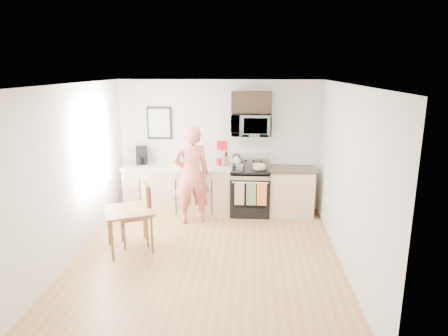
# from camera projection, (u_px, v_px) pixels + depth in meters

# --- Properties ---
(floor) EXTENTS (4.60, 4.60, 0.00)m
(floor) POSITION_uv_depth(u_px,v_px,m) (207.00, 258.00, 6.09)
(floor) COLOR #A4693F
(floor) RESTS_ON ground
(back_wall) EXTENTS (4.00, 0.04, 2.60)m
(back_wall) POSITION_uv_depth(u_px,v_px,m) (219.00, 146.00, 8.00)
(back_wall) COLOR beige
(back_wall) RESTS_ON floor
(front_wall) EXTENTS (4.00, 0.04, 2.60)m
(front_wall) POSITION_uv_depth(u_px,v_px,m) (177.00, 244.00, 3.55)
(front_wall) COLOR beige
(front_wall) RESTS_ON floor
(left_wall) EXTENTS (0.04, 4.60, 2.60)m
(left_wall) POSITION_uv_depth(u_px,v_px,m) (73.00, 173.00, 5.91)
(left_wall) COLOR beige
(left_wall) RESTS_ON floor
(right_wall) EXTENTS (0.04, 4.60, 2.60)m
(right_wall) POSITION_uv_depth(u_px,v_px,m) (347.00, 178.00, 5.64)
(right_wall) COLOR beige
(right_wall) RESTS_ON floor
(ceiling) EXTENTS (4.00, 4.60, 0.04)m
(ceiling) POSITION_uv_depth(u_px,v_px,m) (206.00, 84.00, 5.46)
(ceiling) COLOR white
(ceiling) RESTS_ON back_wall
(window) EXTENTS (0.06, 1.40, 1.50)m
(window) POSITION_uv_depth(u_px,v_px,m) (94.00, 146.00, 6.62)
(window) COLOR silver
(window) RESTS_ON left_wall
(cabinet_left) EXTENTS (2.10, 0.60, 0.90)m
(cabinet_left) POSITION_uv_depth(u_px,v_px,m) (179.00, 190.00, 7.97)
(cabinet_left) COLOR #D8B98A
(cabinet_left) RESTS_ON floor
(countertop_left) EXTENTS (2.14, 0.64, 0.04)m
(countertop_left) POSITION_uv_depth(u_px,v_px,m) (178.00, 167.00, 7.86)
(countertop_left) COLOR beige
(countertop_left) RESTS_ON cabinet_left
(cabinet_right) EXTENTS (0.84, 0.60, 0.90)m
(cabinet_right) POSITION_uv_depth(u_px,v_px,m) (291.00, 192.00, 7.82)
(cabinet_right) COLOR #D8B98A
(cabinet_right) RESTS_ON floor
(countertop_right) EXTENTS (0.88, 0.64, 0.04)m
(countertop_right) POSITION_uv_depth(u_px,v_px,m) (292.00, 169.00, 7.70)
(countertop_right) COLOR black
(countertop_right) RESTS_ON cabinet_right
(range) EXTENTS (0.76, 0.70, 1.16)m
(range) POSITION_uv_depth(u_px,v_px,m) (250.00, 192.00, 7.85)
(range) COLOR black
(range) RESTS_ON floor
(microwave) EXTENTS (0.76, 0.51, 0.42)m
(microwave) POSITION_uv_depth(u_px,v_px,m) (251.00, 125.00, 7.63)
(microwave) COLOR #B8B8BD
(microwave) RESTS_ON back_wall
(upper_cabinet) EXTENTS (0.76, 0.35, 0.40)m
(upper_cabinet) POSITION_uv_depth(u_px,v_px,m) (252.00, 102.00, 7.57)
(upper_cabinet) COLOR black
(upper_cabinet) RESTS_ON back_wall
(wall_art) EXTENTS (0.50, 0.04, 0.65)m
(wall_art) POSITION_uv_depth(u_px,v_px,m) (159.00, 123.00, 7.95)
(wall_art) COLOR black
(wall_art) RESTS_ON back_wall
(wall_trivet) EXTENTS (0.20, 0.02, 0.20)m
(wall_trivet) POSITION_uv_depth(u_px,v_px,m) (222.00, 146.00, 7.98)
(wall_trivet) COLOR red
(wall_trivet) RESTS_ON back_wall
(person) EXTENTS (0.77, 0.63, 1.84)m
(person) POSITION_uv_depth(u_px,v_px,m) (191.00, 175.00, 7.30)
(person) COLOR #DC4A3C
(person) RESTS_ON floor
(dining_table) EXTENTS (0.83, 0.83, 0.67)m
(dining_table) POSITION_uv_depth(u_px,v_px,m) (129.00, 214.00, 6.23)
(dining_table) COLOR brown
(dining_table) RESTS_ON floor
(chair) EXTENTS (0.60, 0.57, 1.02)m
(chair) POSITION_uv_depth(u_px,v_px,m) (142.00, 205.00, 6.46)
(chair) COLOR brown
(chair) RESTS_ON floor
(knife_block) EXTENTS (0.12, 0.14, 0.20)m
(knife_block) POSITION_uv_depth(u_px,v_px,m) (226.00, 161.00, 7.82)
(knife_block) COLOR brown
(knife_block) RESTS_ON countertop_left
(utensil_crock) EXTENTS (0.11, 0.11, 0.33)m
(utensil_crock) POSITION_uv_depth(u_px,v_px,m) (219.00, 159.00, 7.88)
(utensil_crock) COLOR red
(utensil_crock) RESTS_ON countertop_left
(fruit_bowl) EXTENTS (0.28, 0.28, 0.11)m
(fruit_bowl) POSITION_uv_depth(u_px,v_px,m) (188.00, 163.00, 7.93)
(fruit_bowl) COLOR white
(fruit_bowl) RESTS_ON countertop_left
(milk_carton) EXTENTS (0.11, 0.11, 0.25)m
(milk_carton) POSITION_uv_depth(u_px,v_px,m) (177.00, 160.00, 7.78)
(milk_carton) COLOR tan
(milk_carton) RESTS_ON countertop_left
(coffee_maker) EXTENTS (0.24, 0.31, 0.35)m
(coffee_maker) POSITION_uv_depth(u_px,v_px,m) (142.00, 156.00, 7.98)
(coffee_maker) COLOR black
(coffee_maker) RESTS_ON countertop_left
(bread_bag) EXTENTS (0.27, 0.14, 0.10)m
(bread_bag) POSITION_uv_depth(u_px,v_px,m) (175.00, 165.00, 7.73)
(bread_bag) COLOR tan
(bread_bag) RESTS_ON countertop_left
(cake) EXTENTS (0.30, 0.30, 0.10)m
(cake) POSITION_uv_depth(u_px,v_px,m) (259.00, 167.00, 7.65)
(cake) COLOR black
(cake) RESTS_ON range
(kettle) EXTENTS (0.18, 0.18, 0.23)m
(kettle) POSITION_uv_depth(u_px,v_px,m) (237.00, 161.00, 7.93)
(kettle) COLOR white
(kettle) RESTS_ON range
(pot) EXTENTS (0.18, 0.30, 0.09)m
(pot) POSITION_uv_depth(u_px,v_px,m) (240.00, 167.00, 7.63)
(pot) COLOR #B8B8BD
(pot) RESTS_ON range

